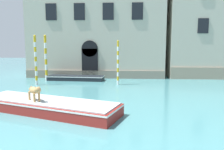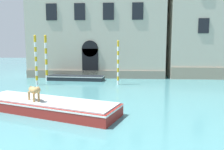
# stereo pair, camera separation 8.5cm
# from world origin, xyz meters

# --- Properties ---
(palazzo_left) EXTENTS (15.28, 6.13, 17.25)m
(palazzo_left) POSITION_xyz_m (1.57, 22.61, 8.61)
(palazzo_left) COLOR #BCB29E
(palazzo_left) RESTS_ON ground_plane
(boat_foreground) EXTENTS (8.42, 4.76, 0.65)m
(boat_foreground) POSITION_xyz_m (0.67, 7.29, 0.35)
(boat_foreground) COLOR maroon
(boat_foreground) RESTS_ON ground_plane
(dog_on_deck) EXTENTS (0.97, 0.96, 0.84)m
(dog_on_deck) POSITION_xyz_m (0.20, 7.01, 1.20)
(dog_on_deck) COLOR tan
(dog_on_deck) RESTS_ON boat_foreground
(boat_moored_near_palazzo) EXTENTS (5.85, 1.97, 0.47)m
(boat_moored_near_palazzo) POSITION_xyz_m (-0.15, 18.16, 0.25)
(boat_moored_near_palazzo) COLOR black
(boat_moored_near_palazzo) RESTS_ON ground_plane
(mooring_pole_0) EXTENTS (0.25, 0.25, 4.62)m
(mooring_pole_0) POSITION_xyz_m (-3.12, 17.79, 2.33)
(mooring_pole_0) COLOR white
(mooring_pole_0) RESTS_ON ground_plane
(mooring_pole_1) EXTENTS (0.22, 0.22, 4.49)m
(mooring_pole_1) POSITION_xyz_m (-3.09, 15.18, 2.26)
(mooring_pole_1) COLOR white
(mooring_pole_1) RESTS_ON ground_plane
(mooring_pole_2) EXTENTS (0.19, 0.19, 4.02)m
(mooring_pole_2) POSITION_xyz_m (4.26, 15.85, 2.02)
(mooring_pole_2) COLOR white
(mooring_pole_2) RESTS_ON ground_plane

